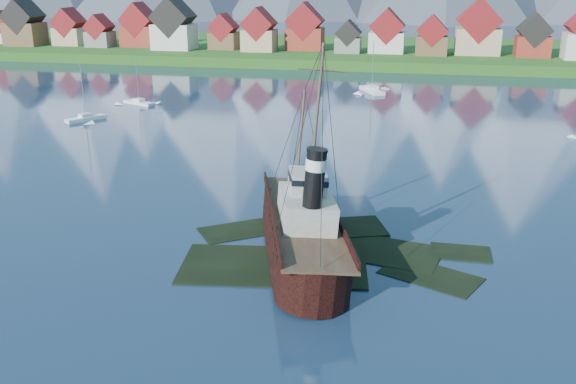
% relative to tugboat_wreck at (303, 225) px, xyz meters
% --- Properties ---
extents(ground, '(1400.00, 1400.00, 0.00)m').
position_rel_tugboat_wreck_xyz_m(ground, '(0.92, -2.24, -2.85)').
color(ground, '#172941').
rests_on(ground, ground).
extents(shoal, '(31.71, 21.24, 1.14)m').
position_rel_tugboat_wreck_xyz_m(shoal, '(2.70, -0.09, -3.20)').
color(shoal, black).
rests_on(shoal, ground).
extents(shore_bank, '(600.00, 80.00, 3.20)m').
position_rel_tugboat_wreck_xyz_m(shore_bank, '(0.92, 167.76, -2.85)').
color(shore_bank, '#244714').
rests_on(shore_bank, ground).
extents(seawall, '(600.00, 2.50, 2.00)m').
position_rel_tugboat_wreck_xyz_m(seawall, '(0.92, 129.76, -2.85)').
color(seawall, '#3F3D38').
rests_on(seawall, ground).
extents(town, '(250.96, 16.69, 17.30)m').
position_rel_tugboat_wreck_xyz_m(town, '(-32.20, 149.95, 6.13)').
color(town, maroon).
rests_on(town, ground).
extents(tugboat_wreck, '(6.63, 28.57, 22.64)m').
position_rel_tugboat_wreck_xyz_m(tugboat_wreck, '(0.00, 0.00, 0.00)').
color(tugboat_wreck, black).
rests_on(tugboat_wreck, ground).
extents(sailboat_b, '(6.00, 7.63, 11.39)m').
position_rel_tugboat_wreck_xyz_m(sailboat_b, '(-52.72, 52.20, -2.59)').
color(sailboat_b, white).
rests_on(sailboat_b, ground).
extents(sailboat_c, '(8.09, 5.10, 10.28)m').
position_rel_tugboat_wreck_xyz_m(sailboat_c, '(-49.41, 69.50, -2.62)').
color(sailboat_c, white).
rests_on(sailboat_c, ground).
extents(sailboat_e, '(7.07, 10.89, 12.51)m').
position_rel_tugboat_wreck_xyz_m(sailboat_e, '(-0.86, 95.26, -2.58)').
color(sailboat_e, white).
rests_on(sailboat_e, ground).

